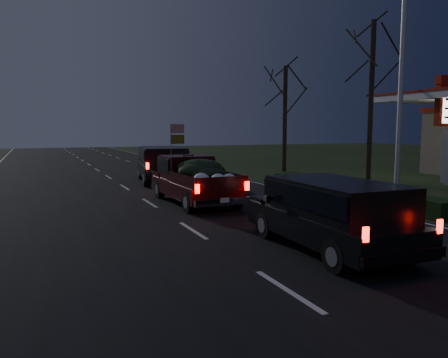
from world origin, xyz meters
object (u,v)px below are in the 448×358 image
object	(u,v)px
rear_suv	(333,208)
light_pole	(402,62)
pickup_truck	(194,177)
lead_suv	(162,161)

from	to	relation	value
rear_suv	light_pole	bearing A→B (deg)	37.66
light_pole	rear_suv	bearing A→B (deg)	-144.06
light_pole	pickup_truck	distance (m)	9.38
lead_suv	pickup_truck	bearing A→B (deg)	-87.02
lead_suv	rear_suv	distance (m)	14.47
pickup_truck	light_pole	bearing A→B (deg)	-17.56
pickup_truck	rear_suv	size ratio (longest dim) A/B	1.09
pickup_truck	lead_suv	world-z (taller)	pickup_truck
light_pole	lead_suv	bearing A→B (deg)	128.06
lead_suv	rear_suv	bearing A→B (deg)	-81.40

